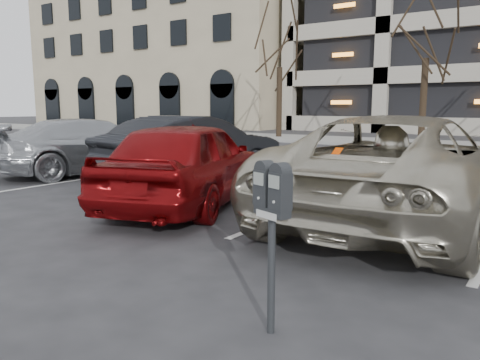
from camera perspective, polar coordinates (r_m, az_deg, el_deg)
ground at (r=5.54m, az=12.24°, el=-8.68°), size 140.00×140.00×0.00m
stall_lines at (r=8.12m, az=9.30°, el=-2.88°), size 16.90×5.20×0.00m
office_building at (r=46.31m, az=-6.39°, el=16.19°), size 26.00×16.20×15.00m
tree_a at (r=24.43m, az=4.93°, el=18.60°), size 3.50×3.50×7.95m
tree_b at (r=21.89m, az=22.07°, el=19.41°), size 3.56×3.56×8.10m
parking_meter at (r=3.34m, az=3.93°, el=-3.19°), size 0.34×0.22×1.25m
suv_silver at (r=7.12m, az=18.84°, el=1.31°), size 2.73×5.62×1.54m
car_red at (r=7.86m, az=-6.20°, el=2.12°), size 2.98×4.59×1.45m
car_dark at (r=10.48m, az=-5.73°, el=3.84°), size 2.28×4.61×1.45m
car_silver at (r=12.12m, az=-17.27°, el=3.96°), size 3.23×5.05×1.36m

